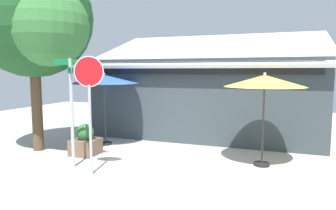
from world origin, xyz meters
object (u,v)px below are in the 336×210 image
Objects in this scene: patio_umbrella_royal_blue_left at (104,80)px; patio_umbrella_mustard_center at (265,82)px; shade_tree at (36,20)px; sidewalk_planter at (85,142)px; stop_sign at (89,93)px; street_sign_post at (72,101)px.

patio_umbrella_mustard_center is at bearing -6.54° from patio_umbrella_royal_blue_left.
sidewalk_planter is at bearing 5.26° from shade_tree.
stop_sign reaches higher than patio_umbrella_mustard_center.
street_sign_post is 3.39m from shade_tree.
patio_umbrella_mustard_center reaches higher than patio_umbrella_royal_blue_left.
street_sign_post is 5.35m from patio_umbrella_mustard_center.
patio_umbrella_royal_blue_left is (-1.39, 2.93, 0.23)m from stop_sign.
shade_tree is at bearing 153.84° from street_sign_post.
stop_sign is 3.07× the size of sidewalk_planter.
street_sign_post is 0.95m from stop_sign.
patio_umbrella_mustard_center is (5.52, -0.63, 0.02)m from patio_umbrella_royal_blue_left.
street_sign_post reaches higher than patio_umbrella_royal_blue_left.
shade_tree is (-7.05, -0.92, 1.93)m from patio_umbrella_mustard_center.
shade_tree reaches higher than patio_umbrella_royal_blue_left.
street_sign_post reaches higher than patio_umbrella_mustard_center.
shade_tree is at bearing -174.74° from sidewalk_planter.
street_sign_post is at bearing 156.78° from stop_sign.
patio_umbrella_royal_blue_left is at bearing 173.46° from patio_umbrella_mustard_center.
patio_umbrella_mustard_center reaches higher than sidewalk_planter.
patio_umbrella_royal_blue_left is 2.92m from shade_tree.
patio_umbrella_mustard_center is (4.96, 1.94, 0.53)m from street_sign_post.
patio_umbrella_royal_blue_left is at bearing 45.40° from shade_tree.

